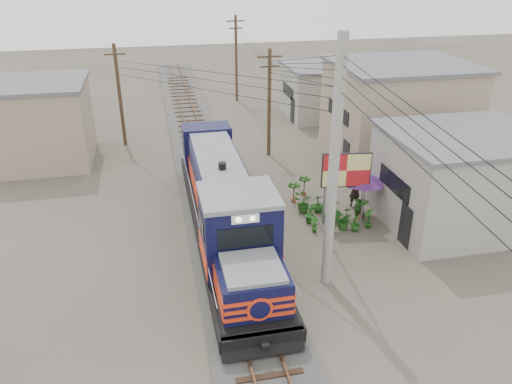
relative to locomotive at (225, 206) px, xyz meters
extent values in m
plane|color=#473F35|center=(0.00, -3.75, -1.75)|extent=(120.00, 120.00, 0.00)
cube|color=#595651|center=(0.00, 6.25, -1.67)|extent=(3.60, 70.00, 0.16)
cube|color=#51331E|center=(-0.54, 6.25, -1.49)|extent=(0.08, 70.00, 0.12)
cube|color=#51331E|center=(0.54, 6.25, -1.49)|extent=(0.08, 70.00, 0.12)
cube|color=black|center=(0.00, 0.05, -0.97)|extent=(2.94, 16.19, 0.56)
cube|color=black|center=(0.00, -5.01, -1.28)|extent=(2.23, 3.24, 0.66)
cube|color=black|center=(0.00, 5.11, -1.28)|extent=(2.23, 3.24, 0.66)
cube|color=black|center=(0.00, -6.22, -0.11)|extent=(2.41, 2.43, 1.52)
cube|color=black|center=(0.00, -3.69, 0.70)|extent=(2.88, 2.63, 3.14)
cube|color=slate|center=(0.00, -3.69, 2.32)|extent=(2.94, 2.76, 0.18)
cube|color=black|center=(0.00, -5.02, 1.25)|extent=(2.05, 0.06, 0.81)
cube|color=white|center=(0.00, -5.03, 2.01)|extent=(1.01, 0.06, 0.35)
cube|color=black|center=(0.00, 2.58, 0.29)|extent=(2.29, 9.92, 2.33)
cube|color=slate|center=(0.00, 2.58, 1.51)|extent=(2.05, 9.92, 0.18)
cube|color=red|center=(0.00, 0.05, -0.42)|extent=(2.98, 16.19, 0.14)
cube|color=red|center=(0.00, 0.05, -0.11)|extent=(2.98, 16.19, 0.14)
cube|color=red|center=(0.00, 0.05, 0.19)|extent=(2.98, 16.19, 0.14)
cylinder|color=#9E9B93|center=(3.50, -4.25, 3.25)|extent=(0.40, 0.40, 10.00)
cylinder|color=#4C3826|center=(4.50, 10.25, 1.75)|extent=(0.24, 0.24, 7.00)
cube|color=#4C3826|center=(4.50, 10.25, 4.75)|extent=(1.60, 0.10, 0.10)
cube|color=#4C3826|center=(4.50, 10.25, 4.15)|extent=(1.20, 0.10, 0.10)
cylinder|color=#4C3826|center=(4.80, 24.25, 2.00)|extent=(0.24, 0.24, 7.50)
cube|color=#4C3826|center=(4.80, 24.25, 5.25)|extent=(1.60, 0.10, 0.10)
cube|color=#4C3826|center=(4.80, 24.25, 4.65)|extent=(1.20, 0.10, 0.10)
cylinder|color=#4C3826|center=(-5.00, 14.25, 1.75)|extent=(0.24, 0.24, 7.00)
cube|color=#4C3826|center=(-5.00, 14.25, 4.75)|extent=(1.60, 0.10, 0.10)
cube|color=#4C3826|center=(-5.00, 14.25, 4.15)|extent=(1.20, 0.10, 0.10)
cube|color=gray|center=(11.50, -0.75, 0.50)|extent=(7.00, 6.00, 4.50)
cube|color=slate|center=(11.50, -0.75, 2.85)|extent=(7.35, 6.30, 0.20)
cube|color=black|center=(7.98, -0.75, 0.73)|extent=(0.05, 3.00, 0.90)
cube|color=gray|center=(12.50, 8.25, 1.25)|extent=(8.00, 7.00, 6.00)
cube|color=slate|center=(12.50, 8.25, 4.35)|extent=(8.40, 7.35, 0.20)
cube|color=black|center=(8.48, 8.25, 1.55)|extent=(0.05, 3.50, 0.90)
cube|color=gray|center=(11.00, 18.25, 0.25)|extent=(6.00, 6.00, 4.00)
cube|color=slate|center=(11.00, 18.25, 2.35)|extent=(6.30, 6.30, 0.20)
cube|color=black|center=(7.98, 18.25, 0.45)|extent=(0.05, 3.00, 0.90)
cube|color=gray|center=(-10.00, 12.25, 0.75)|extent=(6.00, 6.00, 5.00)
cube|color=slate|center=(-10.00, 12.25, 3.35)|extent=(6.30, 6.30, 0.20)
cylinder|color=#99999E|center=(5.01, 0.51, -0.38)|extent=(0.10, 0.10, 2.74)
cylinder|color=#99999E|center=(6.96, 0.25, -0.38)|extent=(0.10, 0.10, 2.74)
cube|color=black|center=(5.99, 0.38, 1.11)|extent=(2.41, 0.44, 1.76)
cube|color=red|center=(5.99, 0.35, 1.11)|extent=(2.29, 0.39, 1.65)
cylinder|color=black|center=(7.13, 0.82, -1.70)|extent=(0.45, 0.45, 0.10)
cylinder|color=#99999E|center=(7.13, 0.82, -0.63)|extent=(0.05, 0.05, 2.23)
cone|color=#492165|center=(7.13, 0.82, 0.43)|extent=(2.83, 2.83, 0.56)
imported|color=black|center=(7.24, 1.95, -0.87)|extent=(0.67, 0.47, 1.77)
imported|color=#1E5017|center=(4.28, -0.30, -1.32)|extent=(0.55, 0.52, 0.87)
imported|color=#1E5017|center=(5.11, -0.53, -1.23)|extent=(0.73, 0.71, 1.03)
imported|color=#1E5017|center=(5.79, -0.32, -1.25)|extent=(0.91, 1.01, 1.01)
imported|color=#1E5017|center=(6.29, -0.59, -1.32)|extent=(0.67, 0.67, 0.85)
imported|color=#1E5017|center=(7.00, -0.46, -1.22)|extent=(0.45, 0.60, 1.06)
imported|color=#1E5017|center=(4.35, 0.67, -1.25)|extent=(0.63, 0.68, 0.99)
imported|color=#1E5017|center=(5.17, 0.63, -1.44)|extent=(0.59, 0.64, 0.61)
imported|color=#1E5017|center=(5.67, 0.65, -1.20)|extent=(0.74, 0.74, 1.11)
imported|color=#1E5017|center=(6.29, 0.53, -1.39)|extent=(0.44, 0.35, 0.72)
imported|color=#1E5017|center=(7.05, 0.79, -1.20)|extent=(0.57, 0.66, 1.09)
imported|color=#1E5017|center=(4.32, 1.79, -1.23)|extent=(1.04, 0.94, 1.03)
imported|color=#1E5017|center=(5.14, 1.69, -1.26)|extent=(0.66, 0.66, 0.97)
camera|label=1|loc=(-2.87, -20.33, 10.54)|focal=35.00mm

